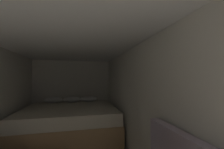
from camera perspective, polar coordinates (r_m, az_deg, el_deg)
name	(u,v)px	position (r m, az deg, el deg)	size (l,w,h in m)	color
wall_back	(72,93)	(4.51, -15.83, -7.29)	(2.35, 0.05, 1.99)	silver
wall_right	(140,107)	(2.31, 11.42, -12.79)	(0.05, 4.79, 1.99)	silver
ceiling_slab	(64,38)	(2.15, -18.84, 13.91)	(2.35, 4.79, 0.05)	white
bed	(70,123)	(3.68, -16.68, -18.24)	(2.13, 1.81, 0.93)	tan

